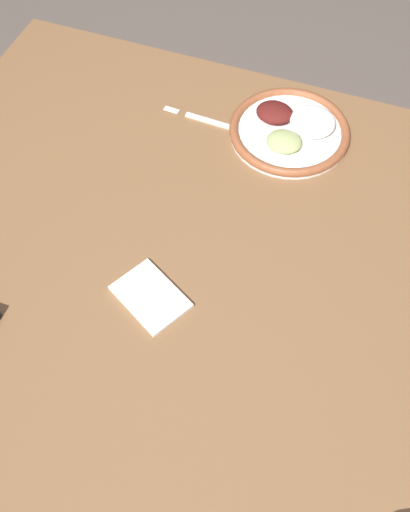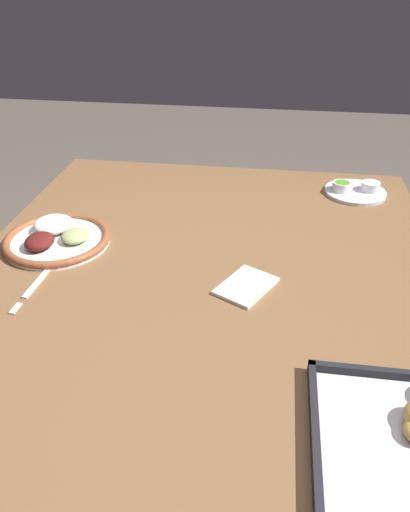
# 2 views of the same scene
# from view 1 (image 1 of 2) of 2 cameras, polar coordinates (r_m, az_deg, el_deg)

# --- Properties ---
(ground_plane) EXTENTS (8.00, 8.00, 0.00)m
(ground_plane) POSITION_cam_1_polar(r_m,az_deg,el_deg) (1.76, -0.74, -13.21)
(ground_plane) COLOR #564C44
(dining_table) EXTENTS (1.28, 1.09, 0.71)m
(dining_table) POSITION_cam_1_polar(r_m,az_deg,el_deg) (1.19, -1.07, -2.66)
(dining_table) COLOR brown
(dining_table) RESTS_ON ground_plane
(dinner_plate) EXTENTS (0.26, 0.26, 0.05)m
(dinner_plate) POSITION_cam_1_polar(r_m,az_deg,el_deg) (1.33, 8.19, 11.85)
(dinner_plate) COLOR white
(dinner_plate) RESTS_ON dining_table
(fork) EXTENTS (0.21, 0.02, 0.00)m
(fork) POSITION_cam_1_polar(r_m,az_deg,el_deg) (1.35, 0.64, 12.66)
(fork) COLOR silver
(fork) RESTS_ON dining_table
(napkin) EXTENTS (0.16, 0.14, 0.01)m
(napkin) POSITION_cam_1_polar(r_m,az_deg,el_deg) (1.08, -5.21, -3.87)
(napkin) COLOR silver
(napkin) RESTS_ON dining_table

